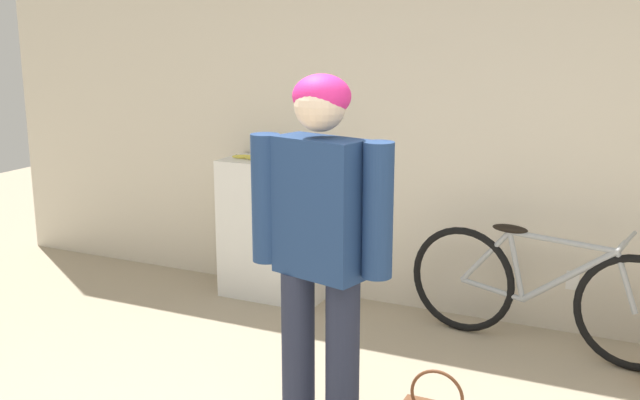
{
  "coord_description": "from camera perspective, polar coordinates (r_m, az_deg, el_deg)",
  "views": [
    {
      "loc": [
        1.01,
        -1.98,
        1.92
      ],
      "look_at": [
        -0.35,
        0.91,
        1.17
      ],
      "focal_mm": 42.0,
      "sensor_mm": 36.0,
      "label": 1
    }
  ],
  "objects": [
    {
      "name": "wall_back",
      "position": [
        4.9,
        13.15,
        5.58
      ],
      "size": [
        8.0,
        0.07,
        2.6
      ],
      "color": "beige",
      "rests_on": "ground_plane"
    },
    {
      "name": "side_shelf",
      "position": [
        5.35,
        -3.55,
        -2.25
      ],
      "size": [
        0.74,
        0.37,
        1.0
      ],
      "color": "white",
      "rests_on": "ground_plane"
    },
    {
      "name": "person",
      "position": [
        3.32,
        0.01,
        -2.87
      ],
      "size": [
        0.67,
        0.29,
        1.72
      ],
      "rotation": [
        0.0,
        0.0,
        -0.25
      ],
      "color": "#23283D",
      "rests_on": "ground_plane"
    },
    {
      "name": "bicycle",
      "position": [
        4.7,
        16.65,
        -6.71
      ],
      "size": [
        1.71,
        0.46,
        0.76
      ],
      "rotation": [
        0.0,
        0.0,
        -0.15
      ],
      "color": "black",
      "rests_on": "ground_plane"
    },
    {
      "name": "banana",
      "position": [
        5.27,
        -5.0,
        3.23
      ],
      "size": [
        0.36,
        0.09,
        0.03
      ],
      "color": "#EAD64C",
      "rests_on": "side_shelf"
    }
  ]
}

